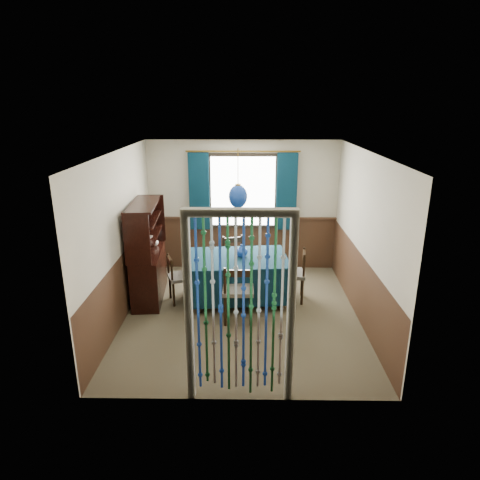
{
  "coord_description": "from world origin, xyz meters",
  "views": [
    {
      "loc": [
        0.06,
        -5.99,
        3.18
      ],
      "look_at": [
        -0.03,
        0.4,
        1.09
      ],
      "focal_mm": 32.0,
      "sensor_mm": 36.0,
      "label": 1
    }
  ],
  "objects_px": {
    "dining_table": "(238,275)",
    "bowl_shelf": "(145,238)",
    "chair_far": "(235,259)",
    "vase_table": "(242,251)",
    "pendant_lamp": "(238,196)",
    "chair_right": "(294,274)",
    "chair_near": "(238,291)",
    "chair_left": "(179,277)",
    "sideboard": "(148,266)",
    "vase_sideboard": "(154,241)"
  },
  "relations": [
    {
      "from": "chair_right",
      "to": "sideboard",
      "type": "relative_size",
      "value": 0.53
    },
    {
      "from": "sideboard",
      "to": "bowl_shelf",
      "type": "bearing_deg",
      "value": -83.24
    },
    {
      "from": "chair_far",
      "to": "chair_left",
      "type": "height_order",
      "value": "chair_far"
    },
    {
      "from": "chair_right",
      "to": "bowl_shelf",
      "type": "distance_m",
      "value": 2.48
    },
    {
      "from": "bowl_shelf",
      "to": "dining_table",
      "type": "bearing_deg",
      "value": 8.64
    },
    {
      "from": "chair_near",
      "to": "vase_table",
      "type": "distance_m",
      "value": 0.84
    },
    {
      "from": "sideboard",
      "to": "vase_table",
      "type": "distance_m",
      "value": 1.58
    },
    {
      "from": "chair_far",
      "to": "vase_table",
      "type": "bearing_deg",
      "value": 82.29
    },
    {
      "from": "vase_table",
      "to": "vase_sideboard",
      "type": "distance_m",
      "value": 1.54
    },
    {
      "from": "chair_near",
      "to": "chair_left",
      "type": "height_order",
      "value": "chair_near"
    },
    {
      "from": "chair_far",
      "to": "vase_sideboard",
      "type": "relative_size",
      "value": 5.06
    },
    {
      "from": "chair_left",
      "to": "chair_near",
      "type": "bearing_deg",
      "value": 36.37
    },
    {
      "from": "sideboard",
      "to": "vase_sideboard",
      "type": "height_order",
      "value": "sideboard"
    },
    {
      "from": "chair_near",
      "to": "pendant_lamp",
      "type": "height_order",
      "value": "pendant_lamp"
    },
    {
      "from": "chair_right",
      "to": "vase_sideboard",
      "type": "xyz_separation_m",
      "value": [
        -2.36,
        0.35,
        0.44
      ]
    },
    {
      "from": "dining_table",
      "to": "chair_right",
      "type": "height_order",
      "value": "chair_right"
    },
    {
      "from": "bowl_shelf",
      "to": "vase_sideboard",
      "type": "height_order",
      "value": "bowl_shelf"
    },
    {
      "from": "chair_far",
      "to": "sideboard",
      "type": "xyz_separation_m",
      "value": [
        -1.43,
        -0.63,
        0.12
      ]
    },
    {
      "from": "dining_table",
      "to": "bowl_shelf",
      "type": "xyz_separation_m",
      "value": [
        -1.44,
        -0.22,
        0.71
      ]
    },
    {
      "from": "vase_table",
      "to": "vase_sideboard",
      "type": "bearing_deg",
      "value": 166.78
    },
    {
      "from": "chair_right",
      "to": "sideboard",
      "type": "bearing_deg",
      "value": 95.08
    },
    {
      "from": "chair_right",
      "to": "pendant_lamp",
      "type": "distance_m",
      "value": 1.6
    },
    {
      "from": "chair_left",
      "to": "pendant_lamp",
      "type": "relative_size",
      "value": 0.88
    },
    {
      "from": "dining_table",
      "to": "sideboard",
      "type": "bearing_deg",
      "value": 171.44
    },
    {
      "from": "chair_left",
      "to": "sideboard",
      "type": "relative_size",
      "value": 0.49
    },
    {
      "from": "vase_table",
      "to": "chair_left",
      "type": "bearing_deg",
      "value": -174.86
    },
    {
      "from": "chair_near",
      "to": "bowl_shelf",
      "type": "xyz_separation_m",
      "value": [
        -1.45,
        0.49,
        0.66
      ]
    },
    {
      "from": "pendant_lamp",
      "to": "bowl_shelf",
      "type": "height_order",
      "value": "pendant_lamp"
    },
    {
      "from": "chair_near",
      "to": "chair_left",
      "type": "relative_size",
      "value": 1.15
    },
    {
      "from": "sideboard",
      "to": "vase_sideboard",
      "type": "relative_size",
      "value": 9.67
    },
    {
      "from": "chair_far",
      "to": "vase_sideboard",
      "type": "distance_m",
      "value": 1.48
    },
    {
      "from": "pendant_lamp",
      "to": "bowl_shelf",
      "type": "distance_m",
      "value": 1.58
    },
    {
      "from": "bowl_shelf",
      "to": "vase_sideboard",
      "type": "relative_size",
      "value": 1.4
    },
    {
      "from": "vase_sideboard",
      "to": "pendant_lamp",
      "type": "bearing_deg",
      "value": -15.17
    },
    {
      "from": "chair_left",
      "to": "sideboard",
      "type": "xyz_separation_m",
      "value": [
        -0.52,
        0.14,
        0.15
      ]
    },
    {
      "from": "dining_table",
      "to": "bowl_shelf",
      "type": "relative_size",
      "value": 7.09
    },
    {
      "from": "vase_table",
      "to": "chair_far",
      "type": "bearing_deg",
      "value": 100.49
    },
    {
      "from": "vase_table",
      "to": "bowl_shelf",
      "type": "distance_m",
      "value": 1.54
    },
    {
      "from": "dining_table",
      "to": "pendant_lamp",
      "type": "relative_size",
      "value": 1.84
    },
    {
      "from": "chair_far",
      "to": "pendant_lamp",
      "type": "bearing_deg",
      "value": 77.31
    },
    {
      "from": "chair_right",
      "to": "vase_table",
      "type": "relative_size",
      "value": 4.59
    },
    {
      "from": "sideboard",
      "to": "vase_sideboard",
      "type": "bearing_deg",
      "value": 74.5
    },
    {
      "from": "chair_near",
      "to": "bowl_shelf",
      "type": "relative_size",
      "value": 3.89
    },
    {
      "from": "chair_far",
      "to": "pendant_lamp",
      "type": "xyz_separation_m",
      "value": [
        0.07,
        -0.71,
        1.31
      ]
    },
    {
      "from": "pendant_lamp",
      "to": "vase_sideboard",
      "type": "height_order",
      "value": "pendant_lamp"
    },
    {
      "from": "pendant_lamp",
      "to": "vase_sideboard",
      "type": "xyz_separation_m",
      "value": [
        -1.44,
        0.39,
        -0.86
      ]
    },
    {
      "from": "dining_table",
      "to": "chair_far",
      "type": "relative_size",
      "value": 1.96
    },
    {
      "from": "sideboard",
      "to": "vase_table",
      "type": "height_order",
      "value": "sideboard"
    },
    {
      "from": "dining_table",
      "to": "bowl_shelf",
      "type": "distance_m",
      "value": 1.62
    },
    {
      "from": "vase_sideboard",
      "to": "sideboard",
      "type": "bearing_deg",
      "value": -101.0
    }
  ]
}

